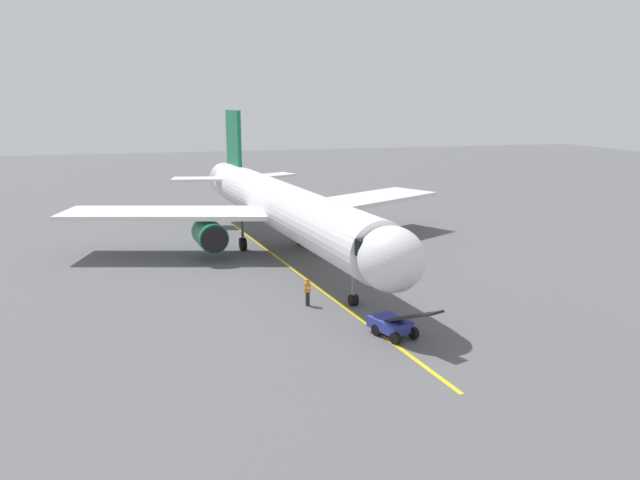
% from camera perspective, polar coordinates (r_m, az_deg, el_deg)
% --- Properties ---
extents(ground_plane, '(220.00, 220.00, 0.00)m').
position_cam_1_polar(ground_plane, '(49.49, -2.96, -1.64)').
color(ground_plane, '#565659').
extents(apron_lead_in_line, '(4.60, 39.79, 0.01)m').
position_cam_1_polar(apron_lead_in_line, '(44.48, -1.77, -3.29)').
color(apron_lead_in_line, yellow).
rests_on(apron_lead_in_line, ground).
extents(airplane, '(34.60, 40.34, 11.50)m').
position_cam_1_polar(airplane, '(49.55, -3.60, 3.10)').
color(airplane, white).
rests_on(airplane, ground).
extents(ground_crew_marshaller, '(0.45, 0.35, 1.71)m').
position_cam_1_polar(ground_crew_marshaller, '(37.71, -1.17, -4.87)').
color(ground_crew_marshaller, '#23232D').
rests_on(ground_crew_marshaller, ground).
extents(belt_loader_near_nose, '(2.63, 4.72, 2.32)m').
position_cam_1_polar(belt_loader_near_nose, '(33.18, 6.93, -7.80)').
color(belt_loader_near_nose, '#2D3899').
rests_on(belt_loader_near_nose, ground).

